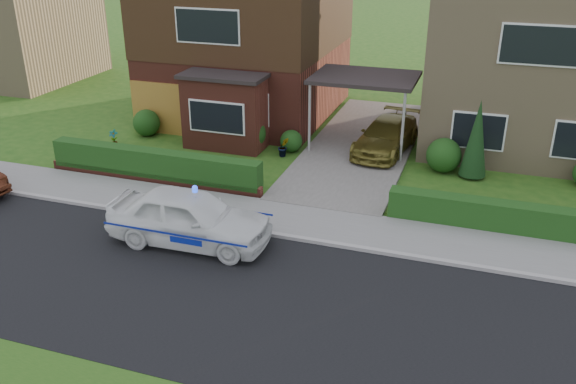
% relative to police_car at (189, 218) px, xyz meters
% --- Properties ---
extents(ground, '(120.00, 120.00, 0.00)m').
position_rel_police_car_xyz_m(ground, '(2.75, -2.02, -0.75)').
color(ground, '#224E15').
rests_on(ground, ground).
extents(road, '(60.00, 6.00, 0.02)m').
position_rel_police_car_xyz_m(road, '(2.75, -2.02, -0.75)').
color(road, black).
rests_on(road, ground).
extents(kerb, '(60.00, 0.16, 0.12)m').
position_rel_police_car_xyz_m(kerb, '(2.75, 1.03, -0.69)').
color(kerb, '#9E9993').
rests_on(kerb, ground).
extents(sidewalk, '(60.00, 2.00, 0.10)m').
position_rel_police_car_xyz_m(sidewalk, '(2.75, 2.08, -0.70)').
color(sidewalk, slate).
rests_on(sidewalk, ground).
extents(driveway, '(3.80, 12.00, 0.12)m').
position_rel_police_car_xyz_m(driveway, '(2.75, 8.98, -0.69)').
color(driveway, '#666059').
rests_on(driveway, ground).
extents(house_left, '(7.50, 9.53, 7.25)m').
position_rel_police_car_xyz_m(house_left, '(-3.03, 11.88, 3.06)').
color(house_left, maroon).
rests_on(house_left, ground).
extents(house_right, '(7.50, 8.06, 7.25)m').
position_rel_police_car_xyz_m(house_right, '(8.55, 11.97, 2.91)').
color(house_right, tan).
rests_on(house_right, ground).
extents(carport_link, '(3.80, 3.00, 2.77)m').
position_rel_police_car_xyz_m(carport_link, '(2.75, 8.93, 1.90)').
color(carport_link, black).
rests_on(carport_link, ground).
extents(garage_door, '(2.20, 0.10, 2.10)m').
position_rel_police_car_xyz_m(garage_door, '(-5.49, 7.94, 0.30)').
color(garage_door, olive).
rests_on(garage_door, ground).
extents(dwarf_wall, '(7.70, 0.25, 0.36)m').
position_rel_police_car_xyz_m(dwarf_wall, '(-3.05, 3.28, -0.57)').
color(dwarf_wall, maroon).
rests_on(dwarf_wall, ground).
extents(hedge_left, '(7.50, 0.55, 0.90)m').
position_rel_police_car_xyz_m(hedge_left, '(-3.05, 3.43, -0.75)').
color(hedge_left, '#1A3711').
rests_on(hedge_left, ground).
extents(hedge_right, '(7.50, 0.55, 0.80)m').
position_rel_police_car_xyz_m(hedge_right, '(8.55, 3.33, -0.75)').
color(hedge_right, '#1A3711').
rests_on(hedge_right, ground).
extents(shrub_left_far, '(1.08, 1.08, 1.08)m').
position_rel_police_car_xyz_m(shrub_left_far, '(-5.75, 7.48, -0.21)').
color(shrub_left_far, '#1A3711').
rests_on(shrub_left_far, ground).
extents(shrub_left_mid, '(1.32, 1.32, 1.32)m').
position_rel_police_car_xyz_m(shrub_left_mid, '(-1.25, 7.28, -0.09)').
color(shrub_left_mid, '#1A3711').
rests_on(shrub_left_mid, ground).
extents(shrub_left_near, '(0.84, 0.84, 0.84)m').
position_rel_police_car_xyz_m(shrub_left_near, '(0.35, 7.58, -0.33)').
color(shrub_left_near, '#1A3711').
rests_on(shrub_left_near, ground).
extents(shrub_right_near, '(1.20, 1.20, 1.20)m').
position_rel_police_car_xyz_m(shrub_right_near, '(5.95, 7.38, -0.15)').
color(shrub_right_near, '#1A3711').
rests_on(shrub_right_near, ground).
extents(conifer_a, '(0.90, 0.90, 2.60)m').
position_rel_police_car_xyz_m(conifer_a, '(6.95, 7.18, 0.55)').
color(conifer_a, black).
rests_on(conifer_a, ground).
extents(neighbour_left, '(6.50, 7.00, 5.20)m').
position_rel_police_car_xyz_m(neighbour_left, '(-17.25, 13.98, 1.85)').
color(neighbour_left, tan).
rests_on(neighbour_left, ground).
extents(police_car, '(4.07, 4.47, 1.67)m').
position_rel_police_car_xyz_m(police_car, '(0.00, 0.00, 0.00)').
color(police_car, white).
rests_on(police_car, ground).
extents(driveway_car, '(2.19, 4.27, 1.18)m').
position_rel_police_car_xyz_m(driveway_car, '(3.75, 8.47, -0.04)').
color(driveway_car, olive).
rests_on(driveway_car, driveway).
extents(potted_plant_a, '(0.38, 0.28, 0.68)m').
position_rel_police_car_xyz_m(potted_plant_a, '(-6.23, 5.86, -0.41)').
color(potted_plant_a, gray).
rests_on(potted_plant_a, ground).
extents(potted_plant_b, '(0.51, 0.50, 0.73)m').
position_rel_police_car_xyz_m(potted_plant_b, '(0.25, 6.98, -0.39)').
color(potted_plant_b, gray).
rests_on(potted_plant_b, ground).
extents(potted_plant_c, '(0.41, 0.41, 0.67)m').
position_rel_police_car_xyz_m(potted_plant_c, '(-0.10, 4.28, -0.42)').
color(potted_plant_c, gray).
rests_on(potted_plant_c, ground).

